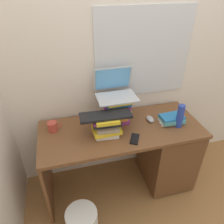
% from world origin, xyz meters
% --- Properties ---
extents(ground_plane, '(6.00, 6.00, 0.00)m').
position_xyz_m(ground_plane, '(0.00, 0.00, 0.00)').
color(ground_plane, olive).
extents(wall_back, '(6.00, 0.06, 2.60)m').
position_xyz_m(wall_back, '(0.00, 0.35, 1.30)').
color(wall_back, silver).
rests_on(wall_back, ground).
extents(desk, '(1.44, 0.60, 0.74)m').
position_xyz_m(desk, '(0.37, -0.02, 0.40)').
color(desk, brown).
rests_on(desk, ground).
extents(book_stack_tall, '(0.25, 0.20, 0.25)m').
position_xyz_m(book_stack_tall, '(-0.02, 0.11, 0.87)').
color(book_stack_tall, '#8C338C').
rests_on(book_stack_tall, desk).
extents(book_stack_keyboard_riser, '(0.24, 0.20, 0.18)m').
position_xyz_m(book_stack_keyboard_riser, '(-0.15, -0.05, 0.83)').
color(book_stack_keyboard_riser, white).
rests_on(book_stack_keyboard_riser, desk).
extents(book_stack_side, '(0.22, 0.17, 0.08)m').
position_xyz_m(book_stack_side, '(0.47, -0.03, 0.78)').
color(book_stack_side, white).
rests_on(book_stack_side, desk).
extents(laptop, '(0.34, 0.28, 0.24)m').
position_xyz_m(laptop, '(-0.02, 0.17, 1.04)').
color(laptop, '#B7BABF').
rests_on(laptop, book_stack_tall).
extents(keyboard, '(0.43, 0.16, 0.02)m').
position_xyz_m(keyboard, '(-0.15, -0.05, 0.93)').
color(keyboard, black).
rests_on(keyboard, book_stack_keyboard_riser).
extents(computer_mouse, '(0.06, 0.10, 0.04)m').
position_xyz_m(computer_mouse, '(0.29, 0.05, 0.76)').
color(computer_mouse, '#A5A8AD').
rests_on(computer_mouse, desk).
extents(mug, '(0.12, 0.08, 0.09)m').
position_xyz_m(mug, '(-0.59, 0.12, 0.78)').
color(mug, '#B23F33').
rests_on(mug, desk).
extents(water_bottle, '(0.06, 0.06, 0.22)m').
position_xyz_m(water_bottle, '(0.50, -0.10, 0.85)').
color(water_bottle, '#263FA5').
rests_on(water_bottle, desk).
extents(cell_phone, '(0.12, 0.15, 0.01)m').
position_xyz_m(cell_phone, '(0.06, -0.17, 0.74)').
color(cell_phone, black).
rests_on(cell_phone, desk).
extents(wastebasket, '(0.26, 0.26, 0.29)m').
position_xyz_m(wastebasket, '(-0.46, -0.43, 0.15)').
color(wastebasket, silver).
rests_on(wastebasket, ground).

